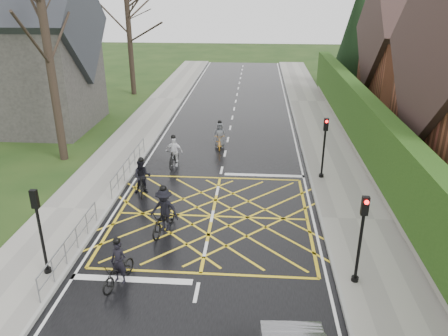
# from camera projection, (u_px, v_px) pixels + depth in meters

# --- Properties ---
(ground) EXTENTS (120.00, 120.00, 0.00)m
(ground) POSITION_uv_depth(u_px,v_px,m) (212.00, 216.00, 18.52)
(ground) COLOR black
(ground) RESTS_ON ground
(road) EXTENTS (9.00, 80.00, 0.01)m
(road) POSITION_uv_depth(u_px,v_px,m) (212.00, 216.00, 18.52)
(road) COLOR black
(road) RESTS_ON ground
(sidewalk_right) EXTENTS (3.00, 80.00, 0.15)m
(sidewalk_right) POSITION_uv_depth(u_px,v_px,m) (356.00, 220.00, 18.08)
(sidewalk_right) COLOR gray
(sidewalk_right) RESTS_ON ground
(sidewalk_left) EXTENTS (3.00, 80.00, 0.15)m
(sidewalk_left) POSITION_uv_depth(u_px,v_px,m) (75.00, 210.00, 18.90)
(sidewalk_left) COLOR gray
(sidewalk_left) RESTS_ON ground
(stone_wall) EXTENTS (0.50, 38.00, 0.70)m
(stone_wall) POSITION_uv_depth(u_px,v_px,m) (367.00, 161.00, 23.37)
(stone_wall) COLOR slate
(stone_wall) RESTS_ON ground
(hedge) EXTENTS (0.90, 38.00, 2.80)m
(hedge) POSITION_uv_depth(u_px,v_px,m) (371.00, 130.00, 22.69)
(hedge) COLOR #17370F
(hedge) RESTS_ON stone_wall
(house_far) EXTENTS (9.80, 8.80, 10.30)m
(house_far) POSITION_uv_depth(u_px,v_px,m) (433.00, 54.00, 32.37)
(house_far) COLOR brown
(house_far) RESTS_ON ground
(conifer) EXTENTS (4.60, 4.60, 10.00)m
(conifer) POSITION_uv_depth(u_px,v_px,m) (357.00, 34.00, 39.76)
(conifer) COLOR black
(conifer) RESTS_ON ground
(church) EXTENTS (8.80, 7.80, 11.00)m
(church) POSITION_uv_depth(u_px,v_px,m) (24.00, 54.00, 28.58)
(church) COLOR #2D2B28
(church) RESTS_ON ground
(tree_near) EXTENTS (9.24, 9.24, 11.44)m
(tree_near) POSITION_uv_depth(u_px,v_px,m) (42.00, 10.00, 21.60)
(tree_near) COLOR black
(tree_near) RESTS_ON ground
(tree_far) EXTENTS (8.40, 8.40, 10.40)m
(tree_far) POSITION_uv_depth(u_px,v_px,m) (127.00, 9.00, 36.61)
(tree_far) COLOR black
(tree_far) RESTS_ON ground
(railing_south) EXTENTS (0.05, 5.04, 1.03)m
(railing_south) POSITION_uv_depth(u_px,v_px,m) (70.00, 240.00, 15.32)
(railing_south) COLOR slate
(railing_south) RESTS_ON ground
(railing_north) EXTENTS (0.05, 6.04, 1.03)m
(railing_north) POSITION_uv_depth(u_px,v_px,m) (129.00, 161.00, 22.21)
(railing_north) COLOR slate
(railing_north) RESTS_ON ground
(traffic_light_ne) EXTENTS (0.24, 0.31, 3.21)m
(traffic_light_ne) POSITION_uv_depth(u_px,v_px,m) (324.00, 149.00, 21.38)
(traffic_light_ne) COLOR black
(traffic_light_ne) RESTS_ON ground
(traffic_light_se) EXTENTS (0.24, 0.31, 3.21)m
(traffic_light_se) POSITION_uv_depth(u_px,v_px,m) (360.00, 241.00, 13.66)
(traffic_light_se) COLOR black
(traffic_light_se) RESTS_ON ground
(traffic_light_sw) EXTENTS (0.24, 0.31, 3.21)m
(traffic_light_sw) POSITION_uv_depth(u_px,v_px,m) (41.00, 233.00, 14.09)
(traffic_light_sw) COLOR black
(traffic_light_sw) RESTS_ON ground
(cyclist_rear) EXTENTS (1.08, 1.83, 1.69)m
(cyclist_rear) POSITION_uv_depth(u_px,v_px,m) (119.00, 269.00, 14.17)
(cyclist_rear) COLOR black
(cyclist_rear) RESTS_ON ground
(cyclist_back) EXTENTS (0.90, 1.86, 1.80)m
(cyclist_back) POSITION_uv_depth(u_px,v_px,m) (142.00, 180.00, 20.33)
(cyclist_back) COLOR black
(cyclist_back) RESTS_ON ground
(cyclist_mid) EXTENTS (1.30, 2.15, 1.98)m
(cyclist_mid) POSITION_uv_depth(u_px,v_px,m) (164.00, 215.00, 17.17)
(cyclist_mid) COLOR black
(cyclist_mid) RESTS_ON ground
(cyclist_front) EXTENTS (0.98, 1.79, 1.76)m
(cyclist_front) POSITION_uv_depth(u_px,v_px,m) (174.00, 155.00, 23.44)
(cyclist_front) COLOR black
(cyclist_front) RESTS_ON ground
(cyclist_lead) EXTENTS (0.80, 1.79, 1.69)m
(cyclist_lead) POSITION_uv_depth(u_px,v_px,m) (220.00, 138.00, 26.16)
(cyclist_lead) COLOR orange
(cyclist_lead) RESTS_ON ground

